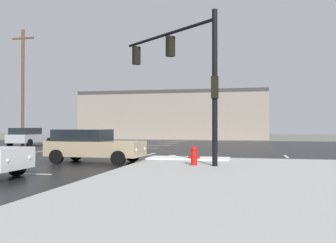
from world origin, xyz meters
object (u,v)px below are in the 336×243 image
fire_hydrant (194,156)px  sedan_tan (92,145)px  sedan_silver (29,136)px  utility_pole_far (23,85)px  traffic_signal_mast (186,66)px

fire_hydrant → sedan_tan: 5.17m
sedan_silver → utility_pole_far: 5.20m
traffic_signal_mast → sedan_silver: size_ratio=1.39×
traffic_signal_mast → sedan_silver: bearing=1.2°
traffic_signal_mast → fire_hydrant: size_ratio=8.05×
sedan_tan → sedan_silver: (-11.47, 12.33, 0.00)m
sedan_tan → traffic_signal_mast: bearing=1.0°
traffic_signal_mast → sedan_silver: (-16.00, 12.45, -3.58)m
sedan_silver → utility_pole_far: utility_pole_far is taller
fire_hydrant → utility_pole_far: utility_pole_far is taller
traffic_signal_mast → utility_pole_far: bearing=0.7°
fire_hydrant → sedan_tan: size_ratio=0.17×
sedan_silver → traffic_signal_mast: bearing=-129.9°
fire_hydrant → sedan_tan: (-5.04, 1.12, 0.32)m
sedan_tan → sedan_silver: 16.84m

